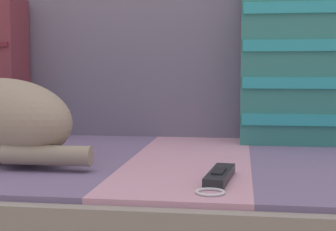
# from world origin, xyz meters

# --- Properties ---
(couch) EXTENTS (1.98, 0.91, 0.36)m
(couch) POSITION_xyz_m (-0.00, 0.09, 0.18)
(couch) COLOR #3D3838
(couch) RESTS_ON ground_plane
(sofa_backrest) EXTENTS (1.94, 0.14, 0.52)m
(sofa_backrest) POSITION_xyz_m (0.00, 0.48, 0.62)
(sofa_backrest) COLOR slate
(sofa_backrest) RESTS_ON couch
(throw_pillow_striped) EXTENTS (0.47, 0.14, 0.43)m
(throw_pillow_striped) POSITION_xyz_m (0.34, 0.33, 0.57)
(throw_pillow_striped) COLOR #337A70
(throw_pillow_striped) RESTS_ON couch
(game_remote_near) EXTENTS (0.06, 0.21, 0.02)m
(game_remote_near) POSITION_xyz_m (0.07, -0.18, 0.37)
(game_remote_near) COLOR black
(game_remote_near) RESTS_ON couch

